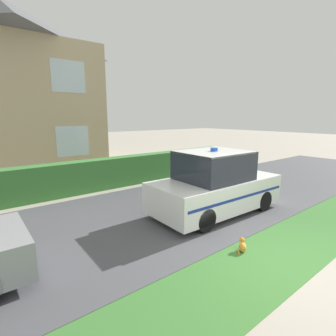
% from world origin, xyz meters
% --- Properties ---
extents(ground_plane, '(80.00, 80.00, 0.00)m').
position_xyz_m(ground_plane, '(0.00, 0.00, 0.00)').
color(ground_plane, '#A89E8E').
extents(road_strip, '(28.00, 5.23, 0.01)m').
position_xyz_m(road_strip, '(0.00, 3.76, 0.01)').
color(road_strip, '#4C4C51').
rests_on(road_strip, ground).
extents(lawn_verge, '(28.00, 1.59, 0.01)m').
position_xyz_m(lawn_verge, '(0.00, 0.35, 0.00)').
color(lawn_verge, '#3D7533').
rests_on(lawn_verge, ground).
extents(garden_hedge, '(9.90, 0.60, 1.15)m').
position_xyz_m(garden_hedge, '(0.95, 7.06, 0.58)').
color(garden_hedge, '#3D7F38').
rests_on(garden_hedge, ground).
extents(police_car, '(3.89, 1.85, 1.87)m').
position_xyz_m(police_car, '(0.91, 2.72, 0.82)').
color(police_car, black).
rests_on(police_car, road_strip).
extents(cat, '(0.32, 0.26, 0.28)m').
position_xyz_m(cat, '(-0.33, 0.86, 0.11)').
color(cat, orange).
rests_on(cat, ground).
extents(house_left, '(7.92, 7.05, 8.20)m').
position_xyz_m(house_left, '(-2.78, 12.88, 4.18)').
color(house_left, tan).
rests_on(house_left, ground).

